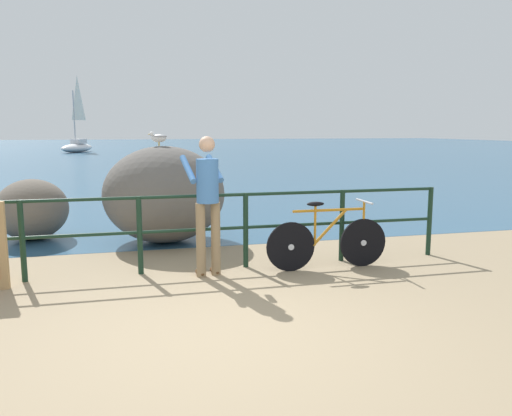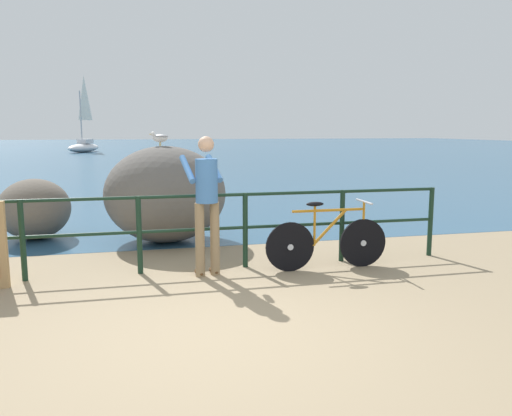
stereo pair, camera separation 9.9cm
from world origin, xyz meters
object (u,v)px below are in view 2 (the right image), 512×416
at_px(breakwater_boulder_main, 165,194).
at_px(breakwater_boulder_left, 34,209).
at_px(sailboat, 84,144).
at_px(person_at_railing, 206,199).
at_px(bicycle, 327,240).
at_px(seagull, 160,137).

xyz_separation_m(breakwater_boulder_main, breakwater_boulder_left, (-2.18, 0.77, -0.28)).
height_order(breakwater_boulder_left, sailboat, sailboat).
xyz_separation_m(person_at_railing, sailboat, (-4.85, 37.70, -0.28)).
height_order(bicycle, breakwater_boulder_left, breakwater_boulder_left).
distance_m(bicycle, person_at_railing, 1.72).
height_order(bicycle, seagull, seagull).
bearing_deg(person_at_railing, breakwater_boulder_left, 31.53).
relative_size(bicycle, breakwater_boulder_left, 1.19).
relative_size(breakwater_boulder_main, seagull, 6.01).
bearing_deg(breakwater_boulder_left, sailboat, 93.76).
relative_size(bicycle, seagull, 5.11).
distance_m(bicycle, sailboat, 38.32).
relative_size(bicycle, breakwater_boulder_main, 0.85).
relative_size(bicycle, sailboat, 0.28).
bearing_deg(person_at_railing, seagull, 1.94).
distance_m(bicycle, breakwater_boulder_left, 5.15).
distance_m(breakwater_boulder_left, sailboat, 34.84).
bearing_deg(breakwater_boulder_main, seagull, 154.99).
distance_m(person_at_railing, breakwater_boulder_left, 3.93).
bearing_deg(breakwater_boulder_main, sailboat, 97.16).
relative_size(breakwater_boulder_main, sailboat, 0.32).
distance_m(seagull, sailboat, 35.78).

